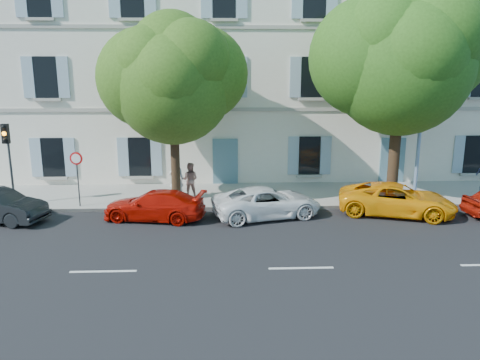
{
  "coord_description": "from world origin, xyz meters",
  "views": [
    {
      "loc": [
        -2.42,
        -17.23,
        5.87
      ],
      "look_at": [
        -1.63,
        2.0,
        1.4
      ],
      "focal_mm": 35.0,
      "sensor_mm": 36.0,
      "label": 1
    }
  ],
  "objects_px": {
    "road_sign": "(77,167)",
    "traffic_light": "(7,147)",
    "car_red_coupe": "(154,205)",
    "pedestrian_a": "(176,179)",
    "tree_left": "(173,85)",
    "pedestrian_b": "(190,180)",
    "car_white_coupe": "(267,202)",
    "car_yellow_supercar": "(397,199)",
    "tree_right": "(401,66)",
    "street_lamp": "(424,98)"
  },
  "relations": [
    {
      "from": "tree_left",
      "to": "road_sign",
      "type": "height_order",
      "value": "tree_left"
    },
    {
      "from": "road_sign",
      "to": "tree_left",
      "type": "bearing_deg",
      "value": 10.98
    },
    {
      "from": "pedestrian_a",
      "to": "tree_right",
      "type": "bearing_deg",
      "value": 167.16
    },
    {
      "from": "car_red_coupe",
      "to": "pedestrian_a",
      "type": "height_order",
      "value": "pedestrian_a"
    },
    {
      "from": "tree_left",
      "to": "pedestrian_a",
      "type": "xyz_separation_m",
      "value": [
        -0.01,
        0.4,
        -4.27
      ]
    },
    {
      "from": "car_yellow_supercar",
      "to": "street_lamp",
      "type": "bearing_deg",
      "value": -26.12
    },
    {
      "from": "pedestrian_b",
      "to": "tree_left",
      "type": "bearing_deg",
      "value": 58.02
    },
    {
      "from": "car_white_coupe",
      "to": "road_sign",
      "type": "distance_m",
      "value": 8.26
    },
    {
      "from": "car_red_coupe",
      "to": "street_lamp",
      "type": "xyz_separation_m",
      "value": [
        11.51,
        1.75,
        4.16
      ]
    },
    {
      "from": "tree_left",
      "to": "car_white_coupe",
      "type": "bearing_deg",
      "value": -29.13
    },
    {
      "from": "road_sign",
      "to": "street_lamp",
      "type": "bearing_deg",
      "value": 0.84
    },
    {
      "from": "street_lamp",
      "to": "pedestrian_b",
      "type": "xyz_separation_m",
      "value": [
        -10.25,
        1.23,
        -3.8
      ]
    },
    {
      "from": "car_red_coupe",
      "to": "pedestrian_b",
      "type": "height_order",
      "value": "pedestrian_b"
    },
    {
      "from": "car_yellow_supercar",
      "to": "tree_left",
      "type": "relative_size",
      "value": 0.59
    },
    {
      "from": "tree_right",
      "to": "car_yellow_supercar",
      "type": "bearing_deg",
      "value": -103.29
    },
    {
      "from": "pedestrian_b",
      "to": "car_yellow_supercar",
      "type": "bearing_deg",
      "value": 173.17
    },
    {
      "from": "tree_right",
      "to": "traffic_light",
      "type": "xyz_separation_m",
      "value": [
        -16.87,
        -0.17,
        -3.38
      ]
    },
    {
      "from": "tree_left",
      "to": "traffic_light",
      "type": "height_order",
      "value": "tree_left"
    },
    {
      "from": "street_lamp",
      "to": "car_yellow_supercar",
      "type": "bearing_deg",
      "value": -133.81
    },
    {
      "from": "car_red_coupe",
      "to": "street_lamp",
      "type": "distance_m",
      "value": 12.36
    },
    {
      "from": "car_yellow_supercar",
      "to": "pedestrian_a",
      "type": "xyz_separation_m",
      "value": [
        -9.39,
        2.5,
        0.38
      ]
    },
    {
      "from": "car_white_coupe",
      "to": "pedestrian_a",
      "type": "xyz_separation_m",
      "value": [
        -3.93,
        2.59,
        0.41
      ]
    },
    {
      "from": "car_white_coupe",
      "to": "traffic_light",
      "type": "relative_size",
      "value": 1.25
    },
    {
      "from": "tree_left",
      "to": "pedestrian_a",
      "type": "distance_m",
      "value": 4.29
    },
    {
      "from": "road_sign",
      "to": "traffic_light",
      "type": "bearing_deg",
      "value": 174.48
    },
    {
      "from": "car_yellow_supercar",
      "to": "road_sign",
      "type": "relative_size",
      "value": 1.98
    },
    {
      "from": "pedestrian_a",
      "to": "car_white_coupe",
      "type": "bearing_deg",
      "value": 138.16
    },
    {
      "from": "tree_right",
      "to": "car_white_coupe",
      "type": "bearing_deg",
      "value": -162.59
    },
    {
      "from": "car_red_coupe",
      "to": "traffic_light",
      "type": "xyz_separation_m",
      "value": [
        -6.4,
        1.82,
        2.14
      ]
    },
    {
      "from": "car_yellow_supercar",
      "to": "traffic_light",
      "type": "relative_size",
      "value": 1.33
    },
    {
      "from": "tree_right",
      "to": "pedestrian_a",
      "type": "height_order",
      "value": "tree_right"
    },
    {
      "from": "tree_right",
      "to": "road_sign",
      "type": "relative_size",
      "value": 3.89
    },
    {
      "from": "tree_right",
      "to": "traffic_light",
      "type": "height_order",
      "value": "tree_right"
    },
    {
      "from": "car_yellow_supercar",
      "to": "street_lamp",
      "type": "height_order",
      "value": "street_lamp"
    },
    {
      "from": "car_white_coupe",
      "to": "tree_right",
      "type": "distance_m",
      "value": 8.25
    },
    {
      "from": "road_sign",
      "to": "pedestrian_a",
      "type": "relative_size",
      "value": 1.35
    },
    {
      "from": "tree_right",
      "to": "road_sign",
      "type": "xyz_separation_m",
      "value": [
        -13.92,
        -0.46,
        -4.24
      ]
    },
    {
      "from": "tree_left",
      "to": "tree_right",
      "type": "bearing_deg",
      "value": -2.01
    },
    {
      "from": "tree_left",
      "to": "pedestrian_b",
      "type": "relative_size",
      "value": 4.97
    },
    {
      "from": "car_red_coupe",
      "to": "tree_right",
      "type": "distance_m",
      "value": 12.0
    },
    {
      "from": "traffic_light",
      "to": "pedestrian_b",
      "type": "xyz_separation_m",
      "value": [
        7.66,
        1.16,
        -1.78
      ]
    },
    {
      "from": "car_white_coupe",
      "to": "tree_right",
      "type": "relative_size",
      "value": 0.48
    },
    {
      "from": "street_lamp",
      "to": "tree_right",
      "type": "bearing_deg",
      "value": 167.13
    },
    {
      "from": "tree_right",
      "to": "pedestrian_b",
      "type": "xyz_separation_m",
      "value": [
        -9.21,
        0.99,
        -5.16
      ]
    },
    {
      "from": "car_red_coupe",
      "to": "car_white_coupe",
      "type": "xyz_separation_m",
      "value": [
        4.59,
        0.15,
        0.03
      ]
    },
    {
      "from": "tree_right",
      "to": "traffic_light",
      "type": "bearing_deg",
      "value": -179.42
    },
    {
      "from": "car_yellow_supercar",
      "to": "car_red_coupe",
      "type": "bearing_deg",
      "value": 109.04
    },
    {
      "from": "car_yellow_supercar",
      "to": "tree_left",
      "type": "xyz_separation_m",
      "value": [
        -9.38,
        2.1,
        4.65
      ]
    },
    {
      "from": "car_yellow_supercar",
      "to": "pedestrian_b",
      "type": "bearing_deg",
      "value": 90.35
    },
    {
      "from": "tree_left",
      "to": "traffic_light",
      "type": "xyz_separation_m",
      "value": [
        -7.07,
        -0.51,
        -2.57
      ]
    }
  ]
}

